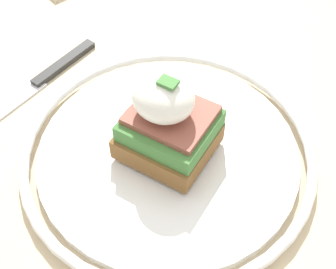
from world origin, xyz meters
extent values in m
cube|color=#C6B28E|center=(0.00, 0.00, 0.73)|extent=(0.82, 0.68, 0.03)
cylinder|color=#C6B28E|center=(0.35, -0.28, 0.36)|extent=(0.06, 0.06, 0.71)
cylinder|color=white|center=(-0.03, 0.05, 0.75)|extent=(0.25, 0.25, 0.01)
torus|color=white|center=(-0.03, 0.05, 0.75)|extent=(0.28, 0.28, 0.01)
cube|color=brown|center=(-0.03, 0.05, 0.77)|extent=(0.08, 0.07, 0.02)
cube|color=#427A38|center=(-0.03, 0.05, 0.79)|extent=(0.08, 0.07, 0.02)
cube|color=brown|center=(-0.03, 0.05, 0.80)|extent=(0.07, 0.06, 0.01)
ellipsoid|color=white|center=(-0.02, 0.05, 0.82)|extent=(0.06, 0.05, 0.04)
cube|color=#47843D|center=(-0.03, 0.05, 0.84)|extent=(0.02, 0.01, 0.00)
cube|color=#2D2D2D|center=(0.15, 0.00, 0.74)|extent=(0.02, 0.09, 0.01)
cube|color=silver|center=(0.16, 0.09, 0.74)|extent=(0.03, 0.12, 0.00)
camera|label=1|loc=(-0.17, 0.29, 1.11)|focal=50.00mm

